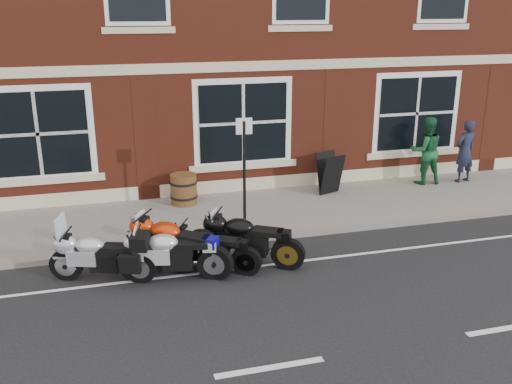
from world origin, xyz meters
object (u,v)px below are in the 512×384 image
at_px(pedestrian_right, 426,151).
at_px(a_board_sign, 330,173).
at_px(moto_sport_red, 176,243).
at_px(barrel_planter, 184,189).
at_px(moto_sport_black, 249,238).
at_px(moto_touring_silver, 99,254).
at_px(moto_naked_black, 211,246).
at_px(pedestrian_left, 465,151).
at_px(parking_sign, 244,166).
at_px(moto_sport_silver, 172,253).

distance_m(pedestrian_right, a_board_sign, 2.89).
relative_size(moto_sport_red, barrel_planter, 2.49).
distance_m(moto_sport_black, barrel_planter, 3.65).
xyz_separation_m(moto_touring_silver, moto_naked_black, (2.07, -0.11, -0.04)).
xyz_separation_m(moto_sport_red, barrel_planter, (0.65, 3.51, -0.08)).
relative_size(a_board_sign, barrel_planter, 1.40).
bearing_deg(pedestrian_right, moto_sport_red, 32.28).
distance_m(moto_touring_silver, pedestrian_left, 10.46).
height_order(moto_naked_black, parking_sign, parking_sign).
distance_m(pedestrian_left, parking_sign, 7.00).
distance_m(moto_touring_silver, barrel_planter, 4.09).
bearing_deg(moto_naked_black, moto_sport_red, 109.43).
bearing_deg(barrel_planter, moto_sport_red, -100.54).
distance_m(moto_sport_red, parking_sign, 2.53).
height_order(moto_naked_black, pedestrian_right, pedestrian_right).
height_order(moto_sport_silver, barrel_planter, moto_sport_silver).
bearing_deg(a_board_sign, moto_sport_red, -162.09).
xyz_separation_m(pedestrian_right, parking_sign, (-5.63, -1.90, 0.50)).
distance_m(moto_touring_silver, a_board_sign, 6.83).
height_order(moto_sport_red, a_board_sign, a_board_sign).
bearing_deg(parking_sign, pedestrian_right, 21.72).
bearing_deg(pedestrian_left, parking_sign, 2.88).
xyz_separation_m(moto_sport_black, moto_sport_silver, (-1.52, -0.25, -0.02)).
relative_size(moto_naked_black, parking_sign, 0.69).
height_order(moto_touring_silver, a_board_sign, moto_touring_silver).
distance_m(moto_sport_silver, a_board_sign, 5.91).
xyz_separation_m(a_board_sign, barrel_planter, (-3.85, 0.13, -0.15)).
distance_m(moto_sport_black, moto_naked_black, 0.76).
xyz_separation_m(moto_touring_silver, moto_sport_silver, (1.30, -0.29, 0.00)).
relative_size(moto_naked_black, a_board_sign, 1.60).
bearing_deg(moto_sport_red, moto_naked_black, -64.85).
bearing_deg(moto_touring_silver, moto_sport_red, -69.72).
relative_size(moto_sport_black, moto_naked_black, 1.13).
relative_size(a_board_sign, parking_sign, 0.43).
bearing_deg(moto_sport_silver, moto_sport_red, -7.45).
relative_size(moto_sport_black, moto_sport_silver, 0.94).
relative_size(moto_sport_red, moto_naked_black, 1.11).
height_order(moto_sport_silver, moto_naked_black, moto_sport_silver).
relative_size(moto_sport_silver, pedestrian_right, 1.10).
xyz_separation_m(moto_naked_black, pedestrian_left, (7.84, 3.45, 0.50)).
bearing_deg(pedestrian_left, moto_naked_black, 12.13).
relative_size(moto_sport_silver, barrel_planter, 2.70).
xyz_separation_m(moto_touring_silver, moto_sport_red, (1.42, 0.02, 0.05)).
xyz_separation_m(pedestrian_left, pedestrian_right, (-1.13, 0.16, 0.06)).
height_order(pedestrian_right, a_board_sign, pedestrian_right).
xyz_separation_m(moto_naked_black, pedestrian_right, (6.71, 3.60, 0.56)).
height_order(moto_sport_red, pedestrian_right, pedestrian_right).
xyz_separation_m(moto_sport_red, moto_sport_black, (1.40, -0.06, -0.02)).
bearing_deg(pedestrian_right, moto_touring_silver, 28.72).
height_order(moto_touring_silver, pedestrian_right, pedestrian_right).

